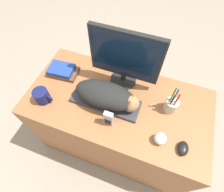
% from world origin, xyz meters
% --- Properties ---
extents(ground_plane, '(12.00, 12.00, 0.00)m').
position_xyz_m(ground_plane, '(0.00, 0.00, 0.00)').
color(ground_plane, gray).
extents(desk, '(1.26, 0.64, 0.72)m').
position_xyz_m(desk, '(0.00, 0.32, 0.36)').
color(desk, brown).
rests_on(desk, ground_plane).
extents(keyboard, '(0.46, 0.16, 0.02)m').
position_xyz_m(keyboard, '(-0.07, 0.28, 0.74)').
color(keyboard, '#2D2D33').
rests_on(keyboard, desk).
extents(cat, '(0.42, 0.19, 0.14)m').
position_xyz_m(cat, '(-0.05, 0.28, 0.82)').
color(cat, black).
rests_on(cat, keyboard).
extents(monitor, '(0.46, 0.19, 0.42)m').
position_xyz_m(monitor, '(-0.02, 0.50, 0.95)').
color(monitor, black).
rests_on(monitor, desk).
extents(computer_mouse, '(0.06, 0.09, 0.04)m').
position_xyz_m(computer_mouse, '(0.46, 0.14, 0.74)').
color(computer_mouse, black).
rests_on(computer_mouse, desk).
extents(coffee_mug, '(0.13, 0.10, 0.10)m').
position_xyz_m(coffee_mug, '(-0.47, 0.16, 0.77)').
color(coffee_mug, '#141947').
rests_on(coffee_mug, desk).
extents(pen_cup, '(0.08, 0.08, 0.23)m').
position_xyz_m(pen_cup, '(0.34, 0.38, 0.78)').
color(pen_cup, '#B2A893').
rests_on(pen_cup, desk).
extents(baseball, '(0.07, 0.07, 0.07)m').
position_xyz_m(baseball, '(0.32, 0.15, 0.76)').
color(baseball, silver).
rests_on(baseball, desk).
extents(phone, '(0.06, 0.03, 0.12)m').
position_xyz_m(phone, '(0.00, 0.15, 0.78)').
color(phone, '#99999E').
rests_on(phone, desk).
extents(book_stack, '(0.22, 0.16, 0.06)m').
position_xyz_m(book_stack, '(-0.47, 0.41, 0.75)').
color(book_stack, brown).
rests_on(book_stack, desk).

